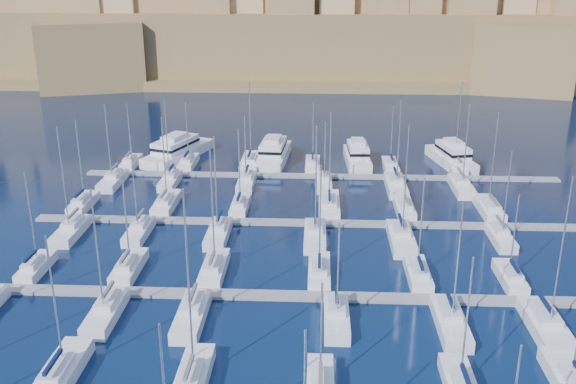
# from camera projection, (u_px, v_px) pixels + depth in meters

# --- Properties ---
(ground) EXTENTS (600.00, 600.00, 0.00)m
(ground) POSITION_uv_depth(u_px,v_px,m) (319.00, 253.00, 84.37)
(ground) COLOR black
(ground) RESTS_ON ground
(pontoon_mid_near) EXTENTS (84.00, 2.00, 0.40)m
(pontoon_mid_near) POSITION_uv_depth(u_px,v_px,m) (319.00, 297.00, 73.01)
(pontoon_mid_near) COLOR slate
(pontoon_mid_near) RESTS_ON ground
(pontoon_mid_far) EXTENTS (84.00, 2.00, 0.40)m
(pontoon_mid_far) POSITION_uv_depth(u_px,v_px,m) (320.00, 223.00, 93.71)
(pontoon_mid_far) COLOR slate
(pontoon_mid_far) RESTS_ON ground
(pontoon_far) EXTENTS (84.00, 2.00, 0.40)m
(pontoon_far) POSITION_uv_depth(u_px,v_px,m) (320.00, 176.00, 114.40)
(pontoon_far) COLOR slate
(pontoon_far) RESTS_ON ground
(sailboat_1) EXTENTS (2.90, 9.66, 14.38)m
(sailboat_1) POSITION_uv_depth(u_px,v_px,m) (61.00, 372.00, 58.57)
(sailboat_1) COLOR silver
(sailboat_1) RESTS_ON ground
(sailboat_2) EXTENTS (2.74, 9.13, 14.82)m
(sailboat_2) POSITION_uv_depth(u_px,v_px,m) (193.00, 378.00, 57.77)
(sailboat_2) COLOR silver
(sailboat_2) RESTS_ON ground
(sailboat_12) EXTENTS (2.36, 7.87, 13.07)m
(sailboat_12) POSITION_uv_depth(u_px,v_px,m) (36.00, 267.00, 78.96)
(sailboat_12) COLOR silver
(sailboat_12) RESTS_ON ground
(sailboat_13) EXTENTS (2.67, 8.90, 12.02)m
(sailboat_13) POSITION_uv_depth(u_px,v_px,m) (129.00, 267.00, 78.91)
(sailboat_13) COLOR silver
(sailboat_13) RESTS_ON ground
(sailboat_14) EXTENTS (2.75, 9.15, 15.92)m
(sailboat_14) POSITION_uv_depth(u_px,v_px,m) (214.00, 268.00, 78.54)
(sailboat_14) COLOR silver
(sailboat_14) RESTS_ON ground
(sailboat_15) EXTENTS (2.64, 8.79, 14.42)m
(sailboat_15) POSITION_uv_depth(u_px,v_px,m) (319.00, 271.00, 77.80)
(sailboat_15) COLOR silver
(sailboat_15) RESTS_ON ground
(sailboat_16) EXTENTS (2.56, 8.54, 13.11)m
(sailboat_16) POSITION_uv_depth(u_px,v_px,m) (418.00, 274.00, 77.15)
(sailboat_16) COLOR silver
(sailboat_16) RESTS_ON ground
(sailboat_17) EXTENTS (2.40, 7.99, 11.29)m
(sailboat_17) POSITION_uv_depth(u_px,v_px,m) (510.00, 277.00, 76.41)
(sailboat_17) COLOR silver
(sailboat_17) RESTS_ON ground
(sailboat_19) EXTENTS (2.74, 9.13, 15.20)m
(sailboat_19) POSITION_uv_depth(u_px,v_px,m) (106.00, 312.00, 68.73)
(sailboat_19) COLOR silver
(sailboat_19) RESTS_ON ground
(sailboat_20) EXTENTS (2.86, 9.52, 15.52)m
(sailboat_20) POSITION_uv_depth(u_px,v_px,m) (192.00, 315.00, 68.13)
(sailboat_20) COLOR silver
(sailboat_20) RESTS_ON ground
(sailboat_21) EXTENTS (2.64, 8.80, 12.01)m
(sailboat_21) POSITION_uv_depth(u_px,v_px,m) (337.00, 317.00, 67.78)
(sailboat_21) COLOR silver
(sailboat_21) RESTS_ON ground
(sailboat_22) EXTENTS (2.88, 9.59, 14.54)m
(sailboat_22) POSITION_uv_depth(u_px,v_px,m) (450.00, 322.00, 66.87)
(sailboat_22) COLOR silver
(sailboat_22) RESTS_ON ground
(sailboat_23) EXTENTS (3.24, 10.81, 17.59)m
(sailboat_23) POSITION_uv_depth(u_px,v_px,m) (547.00, 327.00, 65.85)
(sailboat_23) COLOR silver
(sailboat_23) RESTS_ON ground
(sailboat_24) EXTENTS (2.58, 8.59, 14.17)m
(sailboat_24) POSITION_uv_depth(u_px,v_px,m) (83.00, 203.00, 100.07)
(sailboat_24) COLOR silver
(sailboat_24) RESTS_ON ground
(sailboat_25) EXTENTS (2.89, 9.63, 14.64)m
(sailboat_25) POSITION_uv_depth(u_px,v_px,m) (166.00, 203.00, 99.96)
(sailboat_25) COLOR silver
(sailboat_25) RESTS_ON ground
(sailboat_26) EXTENTS (2.47, 8.24, 13.07)m
(sailboat_26) POSITION_uv_depth(u_px,v_px,m) (240.00, 206.00, 98.80)
(sailboat_26) COLOR silver
(sailboat_26) RESTS_ON ground
(sailboat_27) EXTENTS (3.19, 10.62, 15.51)m
(sailboat_27) POSITION_uv_depth(u_px,v_px,m) (329.00, 205.00, 99.27)
(sailboat_27) COLOR silver
(sailboat_27) RESTS_ON ground
(sailboat_28) EXTENTS (2.62, 8.74, 14.01)m
(sailboat_28) POSITION_uv_depth(u_px,v_px,m) (404.00, 208.00, 97.89)
(sailboat_28) COLOR silver
(sailboat_28) RESTS_ON ground
(sailboat_29) EXTENTS (2.93, 9.76, 15.91)m
(sailboat_29) POSITION_uv_depth(u_px,v_px,m) (489.00, 208.00, 97.77)
(sailboat_29) COLOR silver
(sailboat_29) RESTS_ON ground
(sailboat_30) EXTENTS (2.84, 9.48, 16.07)m
(sailboat_30) POSITION_uv_depth(u_px,v_px,m) (71.00, 230.00, 89.80)
(sailboat_30) COLOR silver
(sailboat_30) RESTS_ON ground
(sailboat_31) EXTENTS (2.65, 8.84, 15.04)m
(sailboat_31) POSITION_uv_depth(u_px,v_px,m) (139.00, 231.00, 89.67)
(sailboat_31) COLOR silver
(sailboat_31) RESTS_ON ground
(sailboat_32) EXTENTS (2.83, 9.44, 15.04)m
(sailboat_32) POSITION_uv_depth(u_px,v_px,m) (218.00, 233.00, 88.88)
(sailboat_32) COLOR silver
(sailboat_32) RESTS_ON ground
(sailboat_33) EXTENTS (2.96, 9.86, 16.65)m
(sailboat_33) POSITION_uv_depth(u_px,v_px,m) (315.00, 235.00, 88.08)
(sailboat_33) COLOR silver
(sailboat_33) RESTS_ON ground
(sailboat_34) EXTENTS (3.17, 10.56, 15.04)m
(sailboat_34) POSITION_uv_depth(u_px,v_px,m) (401.00, 238.00, 87.22)
(sailboat_34) COLOR silver
(sailboat_34) RESTS_ON ground
(sailboat_35) EXTENTS (2.51, 8.37, 13.41)m
(sailboat_35) POSITION_uv_depth(u_px,v_px,m) (501.00, 237.00, 87.63)
(sailboat_35) COLOR silver
(sailboat_35) RESTS_ON ground
(sailboat_36) EXTENTS (2.44, 8.13, 12.10)m
(sailboat_36) POSITION_uv_depth(u_px,v_px,m) (131.00, 162.00, 120.50)
(sailboat_36) COLOR silver
(sailboat_36) RESTS_ON ground
(sailboat_37) EXTENTS (2.71, 9.04, 12.40)m
(sailboat_37) POSITION_uv_depth(u_px,v_px,m) (188.00, 162.00, 120.43)
(sailboat_37) COLOR silver
(sailboat_37) RESTS_ON ground
(sailboat_38) EXTENTS (3.24, 10.81, 16.32)m
(sailboat_38) POSITION_uv_depth(u_px,v_px,m) (250.00, 162.00, 120.70)
(sailboat_38) COLOR silver
(sailboat_38) RESTS_ON ground
(sailboat_39) EXTENTS (2.62, 8.74, 12.60)m
(sailboat_39) POSITION_uv_depth(u_px,v_px,m) (313.00, 164.00, 119.24)
(sailboat_39) COLOR silver
(sailboat_39) RESTS_ON ground
(sailboat_40) EXTENTS (2.57, 8.57, 12.20)m
(sailboat_40) POSITION_uv_depth(u_px,v_px,m) (390.00, 166.00, 118.51)
(sailboat_40) COLOR silver
(sailboat_40) RESTS_ON ground
(sailboat_41) EXTENTS (2.88, 9.61, 16.53)m
(sailboat_41) POSITION_uv_depth(u_px,v_px,m) (455.00, 166.00, 118.43)
(sailboat_41) COLOR silver
(sailboat_41) RESTS_ON ground
(sailboat_42) EXTENTS (2.93, 9.76, 14.54)m
(sailboat_42) POSITION_uv_depth(u_px,v_px,m) (113.00, 180.00, 110.41)
(sailboat_42) COLOR silver
(sailboat_42) RESTS_ON ground
(sailboat_43) EXTENTS (2.65, 8.84, 15.14)m
(sailboat_43) POSITION_uv_depth(u_px,v_px,m) (170.00, 180.00, 110.39)
(sailboat_43) COLOR silver
(sailboat_43) RESTS_ON ground
(sailboat_44) EXTENTS (2.69, 8.97, 12.61)m
(sailboat_44) POSITION_uv_depth(u_px,v_px,m) (246.00, 182.00, 109.74)
(sailboat_44) COLOR silver
(sailboat_44) RESTS_ON ground
(sailboat_45) EXTENTS (2.52, 8.38, 11.90)m
(sailboat_45) POSITION_uv_depth(u_px,v_px,m) (324.00, 183.00, 109.41)
(sailboat_45) COLOR silver
(sailboat_45) RESTS_ON ground
(sailboat_46) EXTENTS (3.15, 10.49, 15.76)m
(sailboat_46) POSITION_uv_depth(u_px,v_px,m) (396.00, 185.00, 107.88)
(sailboat_46) COLOR silver
(sailboat_46) RESTS_ON ground
(sailboat_47) EXTENTS (3.01, 10.04, 15.03)m
(sailboat_47) POSITION_uv_depth(u_px,v_px,m) (461.00, 186.00, 107.59)
(sailboat_47) COLOR silver
(sailboat_47) RESTS_ON ground
(motor_yacht_a) EXTENTS (11.47, 19.28, 5.25)m
(motor_yacht_a) POSITION_uv_depth(u_px,v_px,m) (177.00, 150.00, 124.93)
(motor_yacht_a) COLOR silver
(motor_yacht_a) RESTS_ON ground
(motor_yacht_b) EXTENTS (6.11, 16.83, 5.25)m
(motor_yacht_b) POSITION_uv_depth(u_px,v_px,m) (274.00, 153.00, 123.17)
(motor_yacht_b) COLOR silver
(motor_yacht_b) RESTS_ON ground
(motor_yacht_c) EXTENTS (4.82, 14.17, 5.25)m
(motor_yacht_c) POSITION_uv_depth(u_px,v_px,m) (357.00, 155.00, 121.31)
(motor_yacht_c) COLOR silver
(motor_yacht_c) RESTS_ON ground
(motor_yacht_d) EXTENTS (7.62, 15.76, 5.25)m
(motor_yacht_d) POSITION_uv_depth(u_px,v_px,m) (452.00, 156.00, 121.03)
(motor_yacht_d) COLOR silver
(motor_yacht_d) RESTS_ON ground
(fortified_city) EXTENTS (460.00, 108.95, 59.52)m
(fortified_city) POSITION_uv_depth(u_px,v_px,m) (320.00, 28.00, 225.48)
(fortified_city) COLOR brown
(fortified_city) RESTS_ON ground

